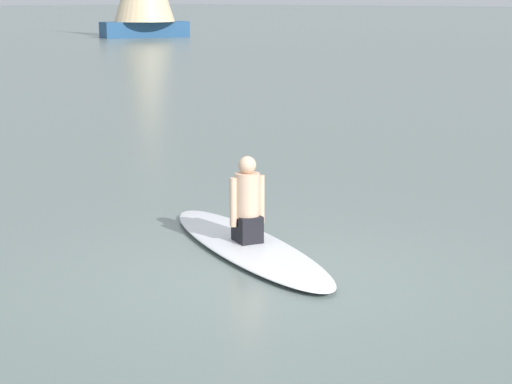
# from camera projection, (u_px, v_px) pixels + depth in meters

# --- Properties ---
(ground_plane) EXTENTS (400.00, 400.00, 0.00)m
(ground_plane) POSITION_uv_depth(u_px,v_px,m) (264.00, 281.00, 8.26)
(ground_plane) COLOR slate
(surfboard) EXTENTS (2.16, 3.41, 0.09)m
(surfboard) POSITION_uv_depth(u_px,v_px,m) (247.00, 246.00, 9.27)
(surfboard) COLOR white
(surfboard) RESTS_ON ground
(person_paddler) EXTENTS (0.38, 0.37, 0.89)m
(person_paddler) POSITION_uv_depth(u_px,v_px,m) (247.00, 203.00, 9.17)
(person_paddler) COLOR black
(person_paddler) RESTS_ON surfboard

